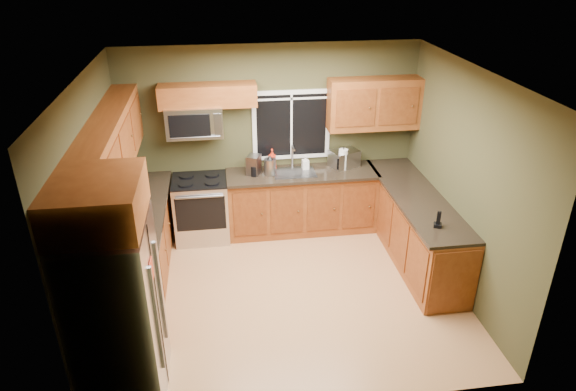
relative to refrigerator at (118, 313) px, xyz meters
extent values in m
plane|color=#B57D4F|center=(1.74, 1.30, -0.90)|extent=(4.20, 4.20, 0.00)
plane|color=white|center=(1.74, 1.30, 1.80)|extent=(4.20, 4.20, 0.00)
plane|color=#3D3C22|center=(1.74, 3.10, 0.45)|extent=(4.20, 0.00, 4.20)
plane|color=#3D3C22|center=(1.74, -0.50, 0.45)|extent=(4.20, 0.00, 4.20)
plane|color=#3D3C22|center=(-0.36, 1.30, 0.45)|extent=(0.00, 3.60, 3.60)
plane|color=#3D3C22|center=(3.84, 1.30, 0.45)|extent=(0.00, 3.60, 3.60)
cube|color=white|center=(2.04, 3.09, 0.65)|extent=(1.12, 0.03, 1.02)
cube|color=black|center=(2.04, 3.08, 0.65)|extent=(1.00, 0.01, 0.90)
cube|color=white|center=(2.04, 3.07, 0.65)|extent=(0.03, 0.01, 0.90)
cube|color=white|center=(2.04, 3.07, 1.04)|extent=(1.00, 0.01, 0.03)
cube|color=brown|center=(-0.06, 1.78, -0.45)|extent=(0.60, 2.65, 0.90)
cube|color=black|center=(-0.04, 1.78, 0.02)|extent=(0.65, 2.65, 0.04)
cube|color=brown|center=(2.15, 2.80, -0.45)|extent=(2.17, 0.60, 0.90)
cube|color=black|center=(2.15, 2.78, 0.02)|extent=(2.17, 0.65, 0.04)
cube|color=brown|center=(3.54, 1.85, -0.45)|extent=(0.60, 2.50, 0.90)
cube|color=brown|center=(3.54, 0.59, -0.45)|extent=(0.56, 0.02, 0.82)
cube|color=black|center=(3.51, 1.85, 0.02)|extent=(0.65, 2.50, 0.04)
cube|color=brown|center=(-0.20, 1.78, 0.96)|extent=(0.33, 2.65, 0.72)
cube|color=brown|center=(0.89, 2.94, 1.17)|extent=(1.30, 0.33, 0.30)
cube|color=brown|center=(3.19, 2.94, 0.96)|extent=(1.30, 0.33, 0.72)
cube|color=brown|center=(0.00, 0.00, 1.13)|extent=(0.72, 0.90, 0.38)
cube|color=#B7B7BC|center=(0.00, 0.00, 0.00)|extent=(0.72, 0.90, 1.80)
cube|color=slate|center=(0.37, -0.20, 0.05)|extent=(0.03, 0.04, 1.10)
cube|color=slate|center=(0.37, 0.20, 0.05)|extent=(0.03, 0.04, 1.10)
cube|color=black|center=(0.36, 0.00, 0.00)|extent=(0.01, 0.02, 1.78)
cube|color=red|center=(0.37, -0.10, 0.50)|extent=(0.01, 0.14, 0.20)
cube|color=#B7B7BC|center=(0.69, 2.78, -0.45)|extent=(0.76, 0.65, 0.90)
cube|color=black|center=(0.69, 2.78, 0.00)|extent=(0.76, 0.64, 0.03)
cube|color=black|center=(0.69, 2.45, -0.35)|extent=(0.68, 0.02, 0.50)
cylinder|color=slate|center=(0.69, 2.43, -0.08)|extent=(0.64, 0.04, 0.04)
cylinder|color=black|center=(0.51, 2.64, 0.03)|extent=(0.20, 0.20, 0.01)
cylinder|color=black|center=(0.87, 2.64, 0.03)|extent=(0.20, 0.20, 0.01)
cylinder|color=black|center=(0.51, 2.92, 0.03)|extent=(0.20, 0.20, 0.01)
cylinder|color=black|center=(0.87, 2.92, 0.03)|extent=(0.20, 0.20, 0.01)
cube|color=#B7B7BC|center=(0.69, 2.91, 0.83)|extent=(0.76, 0.38, 0.42)
cube|color=black|center=(0.63, 2.72, 0.83)|extent=(0.54, 0.01, 0.30)
cube|color=slate|center=(1.00, 2.72, 0.83)|extent=(0.10, 0.01, 0.30)
cylinder|color=slate|center=(0.69, 2.70, 0.67)|extent=(0.66, 0.02, 0.02)
cube|color=slate|center=(2.04, 2.78, 0.03)|extent=(0.60, 0.42, 0.02)
cylinder|color=#B7B7BC|center=(2.04, 2.98, 0.21)|extent=(0.03, 0.03, 0.34)
cylinder|color=#B7B7BC|center=(2.04, 2.90, 0.37)|extent=(0.03, 0.18, 0.03)
cube|color=#B7B7BC|center=(2.80, 2.92, 0.16)|extent=(0.47, 0.42, 0.24)
cube|color=black|center=(2.80, 2.77, 0.16)|extent=(0.31, 0.14, 0.17)
cube|color=slate|center=(1.47, 2.82, 0.18)|extent=(0.24, 0.25, 0.28)
cylinder|color=black|center=(1.47, 2.75, 0.11)|extent=(0.13, 0.13, 0.15)
cylinder|color=#B7B7BC|center=(1.69, 2.76, 0.16)|extent=(0.20, 0.20, 0.24)
cone|color=black|center=(1.69, 2.76, 0.30)|extent=(0.14, 0.14, 0.07)
cylinder|color=white|center=(2.75, 2.81, 0.19)|extent=(0.17, 0.17, 0.30)
cylinder|color=slate|center=(2.75, 2.81, 0.35)|extent=(0.03, 0.03, 0.04)
imported|color=red|center=(1.74, 2.92, 0.20)|extent=(0.13, 0.13, 0.32)
imported|color=white|center=(2.22, 2.89, 0.14)|extent=(0.10, 0.10, 0.21)
cube|color=black|center=(3.45, 1.02, 0.06)|extent=(0.12, 0.12, 0.04)
cube|color=black|center=(3.45, 1.02, 0.16)|extent=(0.05, 0.04, 0.16)
camera|label=1|loc=(1.02, -3.85, 3.02)|focal=32.00mm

